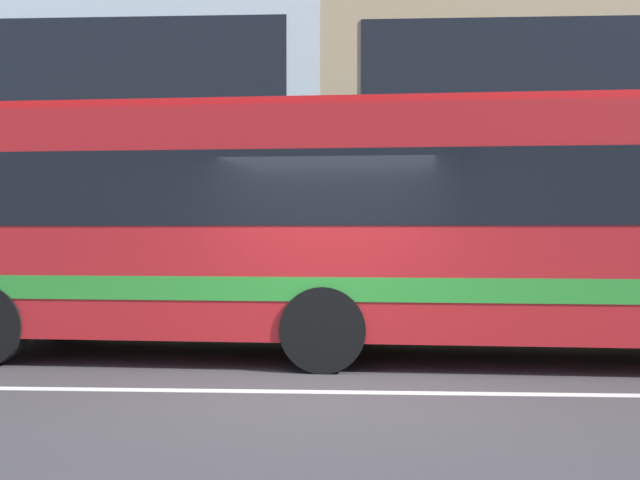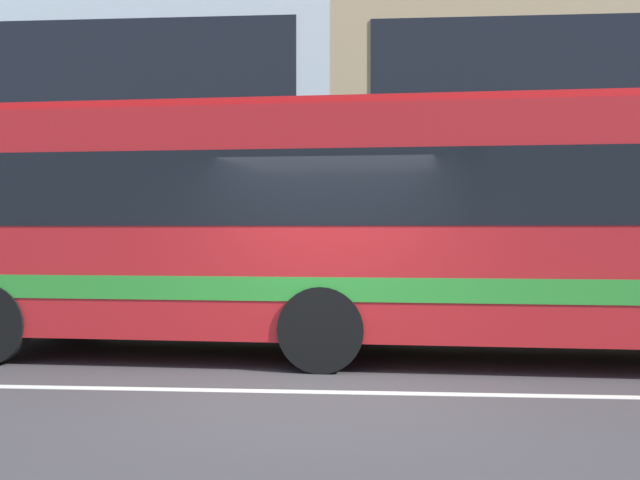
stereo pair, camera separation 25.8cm
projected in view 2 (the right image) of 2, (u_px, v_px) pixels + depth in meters
The scene contains 5 objects.
ground_plane at pixel (316, 392), 7.61m from camera, with size 160.00×160.00×0.00m, color #413C3E.
lane_centre_line at pixel (316, 392), 7.61m from camera, with size 60.00×0.16×0.01m, color silver.
hedge_row_far at pixel (185, 295), 13.58m from camera, with size 18.74×1.10×0.96m, color #2D6536.
apartment_block_left at pixel (36, 128), 24.50m from camera, with size 20.12×11.80×10.01m.
transit_bus at pixel (388, 220), 9.76m from camera, with size 11.81×3.20×3.23m.
Camera 2 is at (0.65, -7.56, 1.65)m, focal length 42.02 mm.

